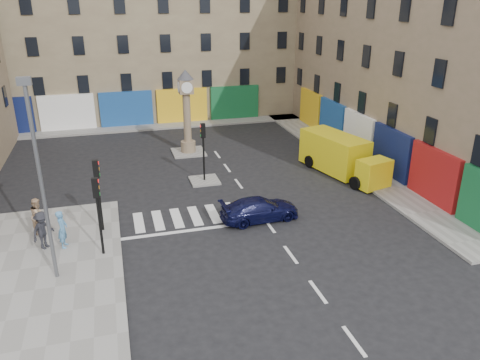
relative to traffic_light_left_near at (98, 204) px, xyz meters
name	(u,v)px	position (x,y,z in m)	size (l,w,h in m)	color
ground	(276,235)	(8.30, -0.20, -2.62)	(120.00, 120.00, 0.00)	black
sidewalk_left	(35,291)	(-2.70, -2.20, -2.55)	(7.00, 16.00, 0.15)	gray
sidewalk_right	(341,156)	(17.00, 9.80, -2.55)	(2.60, 30.00, 0.15)	gray
sidewalk_far	(151,126)	(4.30, 22.00, -2.55)	(32.00, 2.40, 0.15)	gray
island_near	(204,180)	(6.30, 7.80, -2.56)	(1.80, 1.80, 0.12)	gray
island_far	(189,152)	(6.30, 13.80, -2.56)	(2.40, 2.40, 0.12)	gray
building_right	(431,42)	(23.30, 9.80, 5.38)	(10.00, 30.00, 16.00)	#8D755C
building_far	(139,24)	(4.30, 27.80, 5.88)	(32.00, 10.00, 17.00)	gray
traffic_light_left_near	(98,204)	(0.00, 0.00, 0.00)	(0.28, 0.22, 3.70)	black
traffic_light_left_far	(98,184)	(0.00, 2.40, 0.00)	(0.28, 0.22, 3.70)	black
traffic_light_island	(203,143)	(6.30, 7.80, -0.03)	(0.28, 0.22, 3.70)	black
lamp_post	(40,173)	(-1.90, -1.40, 2.17)	(0.50, 0.25, 8.30)	#595B60
clock_pillar	(187,107)	(6.30, 13.80, 0.93)	(1.20, 1.20, 6.10)	#8D755C
navy_sedan	(260,209)	(8.03, 1.65, -2.01)	(1.71, 4.22, 1.22)	black
yellow_van	(341,156)	(15.32, 6.81, -1.38)	(3.63, 7.13, 2.49)	yellow
pedestrian_blue	(62,229)	(-1.74, 1.14, -1.56)	(0.67, 0.44, 1.83)	#4F86B4
pedestrian_tan	(38,215)	(-2.99, 3.01, -1.56)	(0.88, 0.69, 1.81)	tan
pedestrian_dark	(43,230)	(-2.60, 1.26, -1.55)	(1.19, 0.68, 1.84)	black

